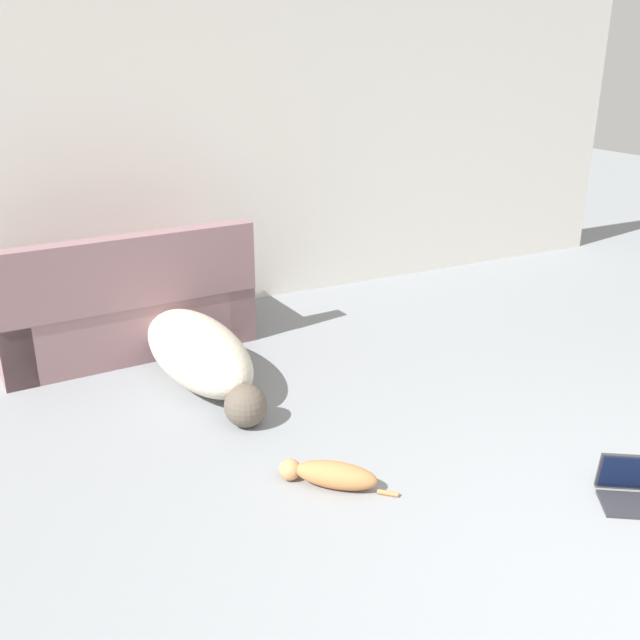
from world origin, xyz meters
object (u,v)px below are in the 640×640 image
at_px(laptop_open, 632,486).
at_px(dog, 200,354).
at_px(couch, 124,311).
at_px(cat, 330,474).

bearing_deg(laptop_open, dog, 157.12).
relative_size(dog, laptop_open, 4.43).
relative_size(couch, cat, 3.61).
xyz_separation_m(dog, laptop_open, (1.44, -2.14, -0.13)).
height_order(dog, cat, dog).
xyz_separation_m(couch, cat, (0.50, -2.18, -0.22)).
bearing_deg(laptop_open, couch, 153.86).
bearing_deg(dog, laptop_open, 29.05).
bearing_deg(couch, laptop_open, 117.38).
height_order(couch, cat, couch).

